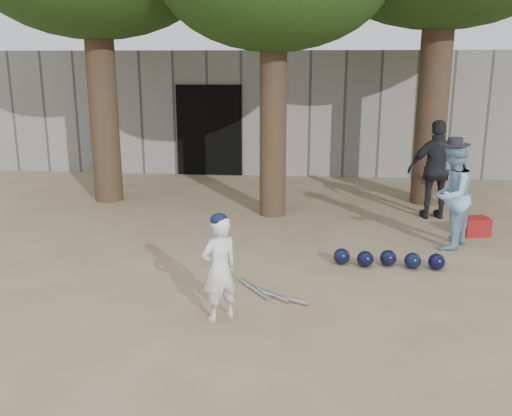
# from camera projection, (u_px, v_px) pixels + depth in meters

# --- Properties ---
(ground) EXTENTS (70.00, 70.00, 0.00)m
(ground) POSITION_uv_depth(u_px,v_px,m) (196.00, 308.00, 6.60)
(ground) COLOR #937C5E
(ground) RESTS_ON ground
(boy_player) EXTENTS (0.51, 0.49, 1.18)m
(boy_player) POSITION_uv_depth(u_px,v_px,m) (220.00, 269.00, 6.18)
(boy_player) COLOR white
(boy_player) RESTS_ON ground
(spectator_blue) EXTENTS (0.93, 0.99, 1.61)m
(spectator_blue) POSITION_uv_depth(u_px,v_px,m) (450.00, 196.00, 8.53)
(spectator_blue) COLOR #86B0CF
(spectator_blue) RESTS_ON ground
(spectator_dark) EXTENTS (1.08, 0.54, 1.77)m
(spectator_dark) POSITION_uv_depth(u_px,v_px,m) (437.00, 170.00, 10.13)
(spectator_dark) COLOR black
(spectator_dark) RESTS_ON ground
(red_bag) EXTENTS (0.48, 0.40, 0.30)m
(red_bag) POSITION_uv_depth(u_px,v_px,m) (475.00, 226.00, 9.29)
(red_bag) COLOR maroon
(red_bag) RESTS_ON ground
(back_building) EXTENTS (16.00, 5.24, 3.00)m
(back_building) POSITION_uv_depth(u_px,v_px,m) (266.00, 106.00, 16.18)
(back_building) COLOR gray
(back_building) RESTS_ON ground
(helmet_row) EXTENTS (1.51, 0.33, 0.23)m
(helmet_row) POSITION_uv_depth(u_px,v_px,m) (389.00, 259.00, 7.87)
(helmet_row) COLOR black
(helmet_row) RESTS_ON ground
(bat_pile) EXTENTS (0.92, 0.74, 0.06)m
(bat_pile) POSITION_uv_depth(u_px,v_px,m) (267.00, 293.00, 6.95)
(bat_pile) COLOR #A9A9B0
(bat_pile) RESTS_ON ground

